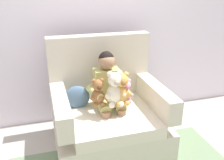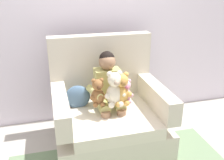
{
  "view_description": "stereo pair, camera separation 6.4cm",
  "coord_description": "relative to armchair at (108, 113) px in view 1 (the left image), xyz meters",
  "views": [
    {
      "loc": [
        -0.61,
        -2.19,
        1.66
      ],
      "look_at": [
        0.01,
        -0.05,
        0.76
      ],
      "focal_mm": 40.39,
      "sensor_mm": 36.0,
      "label": 1
    },
    {
      "loc": [
        -0.55,
        -2.21,
        1.66
      ],
      "look_at": [
        0.01,
        -0.05,
        0.76
      ],
      "focal_mm": 40.39,
      "sensor_mm": 36.0,
      "label": 2
    }
  ],
  "objects": [
    {
      "name": "plush_brown",
      "position": [
        -0.13,
        -0.13,
        0.31
      ],
      "size": [
        0.17,
        0.13,
        0.28
      ],
      "rotation": [
        0.0,
        0.0,
        0.25
      ],
      "color": "brown",
      "rests_on": "armchair"
    },
    {
      "name": "armchair",
      "position": [
        0.0,
        0.0,
        0.0
      ],
      "size": [
        1.12,
        0.93,
        1.11
      ],
      "color": "beige",
      "rests_on": "ground"
    },
    {
      "name": "back_wall",
      "position": [
        0.0,
        0.65,
        0.96
      ],
      "size": [
        6.0,
        0.1,
        2.6
      ],
      "primitive_type": "cube",
      "color": "silver",
      "rests_on": "ground"
    },
    {
      "name": "plush_honey",
      "position": [
        0.09,
        -0.17,
        0.34
      ],
      "size": [
        0.2,
        0.16,
        0.33
      ],
      "rotation": [
        0.0,
        0.0,
        0.17
      ],
      "color": "gold",
      "rests_on": "armchair"
    },
    {
      "name": "throw_pillow",
      "position": [
        -0.3,
        0.11,
        0.17
      ],
      "size": [
        0.27,
        0.13,
        0.26
      ],
      "primitive_type": "ellipsoid",
      "rotation": [
        0.0,
        0.0,
        -0.05
      ],
      "color": "slate",
      "rests_on": "armchair"
    },
    {
      "name": "ground_plane",
      "position": [
        0.0,
        -0.06,
        -0.34
      ],
      "size": [
        8.0,
        8.0,
        0.0
      ],
      "primitive_type": "plane",
      "color": "#ADA89E"
    },
    {
      "name": "seated_child",
      "position": [
        0.01,
        0.01,
        0.28
      ],
      "size": [
        0.45,
        0.39,
        0.82
      ],
      "rotation": [
        0.0,
        0.0,
        0.08
      ],
      "color": "tan",
      "rests_on": "armchair"
    },
    {
      "name": "plush_cream",
      "position": [
        0.03,
        -0.17,
        0.35
      ],
      "size": [
        0.21,
        0.17,
        0.35
      ],
      "rotation": [
        0.0,
        0.0,
        0.03
      ],
      "color": "silver",
      "rests_on": "armchair"
    },
    {
      "name": "plush_pink",
      "position": [
        0.14,
        -0.14,
        0.3
      ],
      "size": [
        0.15,
        0.12,
        0.25
      ],
      "rotation": [
        0.0,
        0.0,
        0.39
      ],
      "color": "#EAA8BC",
      "rests_on": "armchair"
    }
  ]
}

